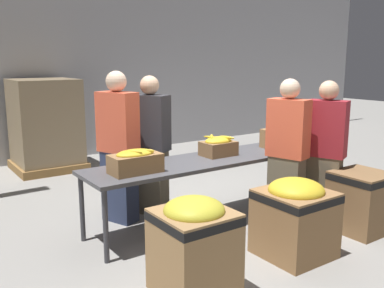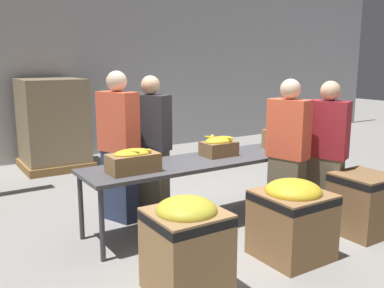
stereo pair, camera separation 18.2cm
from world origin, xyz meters
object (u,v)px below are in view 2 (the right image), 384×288
(volunteer_0, at_px, (152,146))
(volunteer_1, at_px, (327,154))
(volunteer_2, at_px, (119,148))
(donation_bin_2, at_px, (362,201))
(sorting_table, at_px, (217,161))
(volunteer_3, at_px, (288,154))
(pallet_stack_0, at_px, (53,125))
(donation_bin_1, at_px, (292,217))
(banana_box_1, at_px, (219,146))
(banana_box_2, at_px, (283,136))
(donation_bin_0, at_px, (186,243))
(banana_box_0, at_px, (133,161))

(volunteer_0, height_order, volunteer_1, volunteer_0)
(volunteer_2, bearing_deg, donation_bin_2, 27.35)
(sorting_table, distance_m, volunteer_3, 0.79)
(pallet_stack_0, bearing_deg, donation_bin_1, -78.51)
(banana_box_1, relative_size, banana_box_2, 0.85)
(donation_bin_0, relative_size, pallet_stack_0, 0.52)
(volunteer_0, bearing_deg, banana_box_2, 40.45)
(donation_bin_0, distance_m, donation_bin_2, 2.21)
(banana_box_2, xyz_separation_m, volunteer_0, (-1.53, 0.62, -0.07))
(banana_box_1, height_order, pallet_stack_0, pallet_stack_0)
(volunteer_1, xyz_separation_m, volunteer_3, (-0.41, 0.19, 0.01))
(volunteer_1, distance_m, volunteer_2, 2.33)
(volunteer_0, xyz_separation_m, pallet_stack_0, (-0.40, 2.87, -0.07))
(banana_box_0, xyz_separation_m, donation_bin_1, (1.11, -1.08, -0.46))
(sorting_table, bearing_deg, volunteer_2, 147.39)
(donation_bin_0, bearing_deg, donation_bin_2, 0.00)
(banana_box_2, relative_size, volunteer_3, 0.28)
(sorting_table, xyz_separation_m, banana_box_0, (-1.08, -0.08, 0.17))
(banana_box_1, distance_m, volunteer_3, 0.79)
(sorting_table, xyz_separation_m, volunteer_2, (-0.94, 0.60, 0.16))
(donation_bin_0, xyz_separation_m, pallet_stack_0, (0.22, 4.64, 0.33))
(donation_bin_2, bearing_deg, volunteer_3, 129.85)
(volunteer_3, bearing_deg, banana_box_1, 23.20)
(donation_bin_0, xyz_separation_m, donation_bin_1, (1.16, 0.00, -0.02))
(banana_box_1, relative_size, donation_bin_1, 0.51)
(volunteer_2, xyz_separation_m, donation_bin_2, (2.02, -1.76, -0.50))
(volunteer_2, bearing_deg, banana_box_2, 50.98)
(donation_bin_2, height_order, pallet_stack_0, pallet_stack_0)
(volunteer_3, bearing_deg, banana_box_2, -55.98)
(banana_box_0, height_order, banana_box_2, banana_box_2)
(volunteer_0, bearing_deg, donation_bin_2, 14.65)
(donation_bin_1, bearing_deg, donation_bin_0, 180.00)
(banana_box_0, relative_size, banana_box_1, 1.30)
(banana_box_1, height_order, donation_bin_0, banana_box_1)
(sorting_table, height_order, volunteer_2, volunteer_2)
(volunteer_3, height_order, donation_bin_1, volunteer_3)
(banana_box_2, height_order, pallet_stack_0, pallet_stack_0)
(banana_box_1, xyz_separation_m, volunteer_0, (-0.59, 0.54, -0.03))
(pallet_stack_0, bearing_deg, volunteer_3, -69.85)
(banana_box_0, xyz_separation_m, banana_box_1, (1.15, 0.15, -0.00))
(banana_box_2, bearing_deg, sorting_table, 179.05)
(volunteer_1, relative_size, donation_bin_1, 2.15)
(donation_bin_1, bearing_deg, sorting_table, 91.39)
(sorting_table, xyz_separation_m, donation_bin_0, (-1.13, -1.16, -0.28))
(volunteer_3, height_order, pallet_stack_0, volunteer_3)
(volunteer_2, bearing_deg, volunteer_3, 31.13)
(banana_box_2, height_order, volunteer_2, volunteer_2)
(banana_box_0, height_order, donation_bin_0, banana_box_0)
(banana_box_1, relative_size, donation_bin_0, 0.49)
(pallet_stack_0, bearing_deg, volunteer_1, -65.94)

